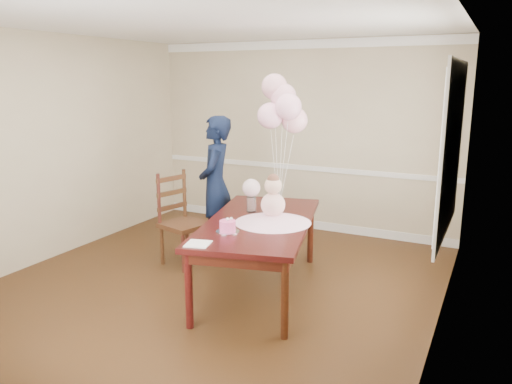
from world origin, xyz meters
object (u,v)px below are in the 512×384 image
at_px(dining_table_top, 259,222).
at_px(woman, 216,185).
at_px(dining_chair_seat, 185,225).
at_px(birthday_cake, 228,226).

bearing_deg(dining_table_top, woman, 126.46).
bearing_deg(dining_chair_seat, woman, 95.53).
xyz_separation_m(birthday_cake, dining_chair_seat, (-1.03, 0.78, -0.34)).
height_order(dining_chair_seat, woman, woman).
bearing_deg(woman, dining_chair_seat, -28.29).
relative_size(birthday_cake, woman, 0.09).
distance_m(birthday_cake, dining_chair_seat, 1.34).
relative_size(dining_table_top, dining_chair_seat, 4.29).
xyz_separation_m(birthday_cake, woman, (-0.94, 1.35, 0.04)).
bearing_deg(dining_table_top, dining_chair_seat, 151.73).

